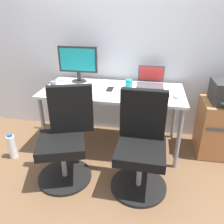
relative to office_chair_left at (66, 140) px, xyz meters
name	(u,v)px	position (x,y,z in m)	size (l,w,h in m)	color
ground_plane	(113,144)	(0.36, 0.63, -0.42)	(5.28, 5.28, 0.00)	brown
back_wall	(119,33)	(0.36, 1.07, 0.88)	(4.40, 0.04, 2.60)	silver
desk	(113,95)	(0.36, 0.63, 0.25)	(1.59, 0.73, 0.74)	silver
office_chair_left	(66,140)	(0.00, 0.00, 0.00)	(0.55, 0.55, 0.94)	black
office_chair_right	(141,147)	(0.73, 0.00, 0.00)	(0.54, 0.54, 0.94)	black
side_cabinet	(222,128)	(1.62, 0.70, -0.10)	(0.51, 0.46, 0.64)	#B77542
water_bottle_on_floor	(12,146)	(-0.73, 0.16, -0.28)	(0.09, 0.09, 0.31)	white
desktop_monitor	(78,62)	(-0.11, 0.85, 0.57)	(0.48, 0.18, 0.43)	#262626
open_laptop	(151,81)	(0.77, 0.86, 0.37)	(0.31, 0.26, 0.23)	#4C4C51
keyboard_by_monitor	(61,95)	(-0.15, 0.34, 0.32)	(0.34, 0.12, 0.02)	silver
keyboard_by_laptop	(149,101)	(0.77, 0.34, 0.32)	(0.34, 0.12, 0.02)	#515156
mouse_by_monitor	(127,99)	(0.55, 0.33, 0.33)	(0.06, 0.10, 0.03)	#B7B7B7
mouse_by_laptop	(176,96)	(1.05, 0.50, 0.33)	(0.06, 0.10, 0.03)	#B7B7B7
coffee_mug	(129,83)	(0.53, 0.74, 0.36)	(0.08, 0.08, 0.09)	teal
pen_cup	(54,86)	(-0.29, 0.49, 0.37)	(0.07, 0.07, 0.10)	slate
phone_near_monitor	(110,89)	(0.32, 0.62, 0.32)	(0.07, 0.14, 0.01)	black
phone_near_laptop	(166,94)	(0.95, 0.58, 0.32)	(0.07, 0.14, 0.01)	black
notebook	(150,95)	(0.78, 0.51, 0.33)	(0.21, 0.15, 0.03)	yellow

